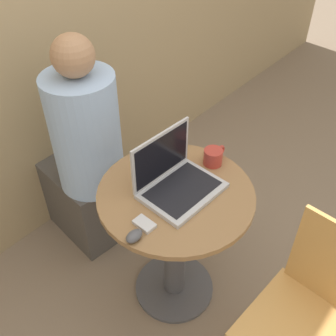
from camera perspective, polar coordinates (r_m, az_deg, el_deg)
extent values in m
plane|color=#7F6B56|center=(2.22, 0.90, -16.95)|extent=(12.00, 12.00, 0.00)
cube|color=tan|center=(2.00, -21.43, 21.59)|extent=(7.00, 0.05, 2.60)
cylinder|color=#4C4C51|center=(2.21, 0.90, -16.81)|extent=(0.41, 0.41, 0.02)
cylinder|color=#4C4C51|center=(1.92, 1.01, -11.25)|extent=(0.11, 0.11, 0.68)
cylinder|color=olive|center=(1.66, 1.15, -3.80)|extent=(0.67, 0.67, 0.02)
cube|color=#B7B7BC|center=(1.64, 2.10, -3.32)|extent=(0.34, 0.26, 0.02)
cube|color=black|center=(1.64, 2.11, -3.03)|extent=(0.30, 0.21, 0.00)
cube|color=#B7B7BC|center=(1.63, -1.01, 1.83)|extent=(0.33, 0.03, 0.22)
cube|color=black|center=(1.62, -0.86, 1.74)|extent=(0.30, 0.02, 0.20)
cube|color=silver|center=(1.52, -3.45, -8.10)|extent=(0.06, 0.09, 0.02)
ellipsoid|color=#4C4C51|center=(1.47, -4.93, -9.80)|extent=(0.07, 0.05, 0.04)
cylinder|color=#B2382D|center=(1.78, 6.55, 1.60)|extent=(0.09, 0.09, 0.08)
torus|color=#B2382D|center=(1.82, 7.61, 2.48)|extent=(0.06, 0.02, 0.06)
cylinder|color=tan|center=(1.97, 15.17, -18.57)|extent=(0.04, 0.04, 0.45)
cube|color=tan|center=(1.65, 18.73, -21.76)|extent=(0.42, 0.42, 0.02)
cube|color=#4C4742|center=(2.37, -11.81, -4.34)|extent=(0.37, 0.51, 0.45)
cylinder|color=#9EBCE5|center=(1.95, -11.93, 4.89)|extent=(0.34, 0.34, 0.61)
sphere|color=#A87A56|center=(1.75, -13.76, 15.52)|extent=(0.19, 0.19, 0.19)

